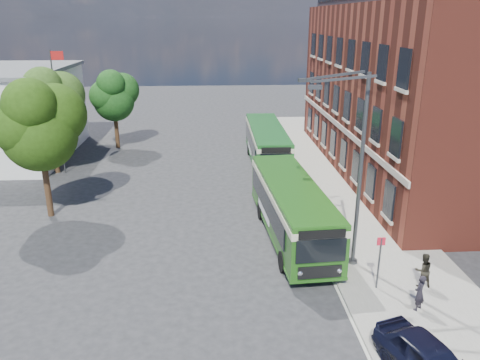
{
  "coord_description": "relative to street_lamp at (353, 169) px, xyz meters",
  "views": [
    {
      "loc": [
        -1.27,
        -21.25,
        11.13
      ],
      "look_at": [
        0.23,
        4.28,
        2.2
      ],
      "focal_mm": 35.0,
      "sensor_mm": 36.0,
      "label": 1
    }
  ],
  "objects": [
    {
      "name": "ground",
      "position": [
        -4.84,
        2.0,
        -4.79
      ],
      "size": [
        120.0,
        120.0,
        0.0
      ],
      "primitive_type": "plane",
      "color": "#29292B",
      "rests_on": "ground"
    },
    {
      "name": "bus_rear",
      "position": [
        -1.9,
        16.33,
        -2.96
      ],
      "size": [
        2.66,
        11.31,
        3.02
      ],
      "color": "#1B5920",
      "rests_on": "ground"
    },
    {
      "name": "pedestrian_b",
      "position": [
        2.74,
        -2.19,
        -3.87
      ],
      "size": [
        0.75,
        0.59,
        1.55
      ],
      "primitive_type": "imported",
      "rotation": [
        0.0,
        0.0,
        3.14
      ],
      "color": "black",
      "rests_on": "pavement"
    },
    {
      "name": "brick_office",
      "position": [
        9.16,
        14.0,
        2.18
      ],
      "size": [
        12.1,
        26.0,
        14.2
      ],
      "color": "maroon",
      "rests_on": "ground"
    },
    {
      "name": "flagpole",
      "position": [
        -17.29,
        15.0,
        0.15
      ],
      "size": [
        0.95,
        0.1,
        9.0
      ],
      "color": "#3E4043",
      "rests_on": "ground"
    },
    {
      "name": "pavement",
      "position": [
        2.16,
        10.0,
        -4.72
      ],
      "size": [
        6.0,
        48.0,
        0.15
      ],
      "primitive_type": "cube",
      "color": "gray",
      "rests_on": "ground"
    },
    {
      "name": "street_lamp",
      "position": [
        0.0,
        0.0,
        0.0
      ],
      "size": [
        2.96,
        2.38,
        9.0
      ],
      "color": "#3E4043",
      "rests_on": "ground"
    },
    {
      "name": "bus_front",
      "position": [
        -2.09,
        3.21,
        -2.96
      ],
      "size": [
        3.28,
        10.97,
        3.02
      ],
      "color": "#205415",
      "rests_on": "ground"
    },
    {
      "name": "tree_left",
      "position": [
        -15.74,
        6.78,
        0.74
      ],
      "size": [
        4.83,
        4.59,
        8.16
      ],
      "color": "#3A2615",
      "rests_on": "ground"
    },
    {
      "name": "tree_right",
      "position": [
        -14.65,
        22.07,
        -0.06
      ],
      "size": [
        4.13,
        3.93,
        6.97
      ],
      "color": "#3A2615",
      "rests_on": "ground"
    },
    {
      "name": "white_building",
      "position": [
        -22.84,
        20.0,
        -1.13
      ],
      "size": [
        9.4,
        13.4,
        7.3
      ],
      "color": "white",
      "rests_on": "ground"
    },
    {
      "name": "pedestrian_a",
      "position": [
        1.86,
        -3.85,
        -3.88
      ],
      "size": [
        0.66,
        0.63,
        1.51
      ],
      "primitive_type": "imported",
      "rotation": [
        0.0,
        0.0,
        3.82
      ],
      "color": "black",
      "rests_on": "pavement"
    },
    {
      "name": "tree_mid",
      "position": [
        -17.86,
        15.07,
        0.59
      ],
      "size": [
        4.69,
        4.46,
        7.93
      ],
      "color": "#3A2615",
      "rests_on": "ground"
    },
    {
      "name": "bus_stop_sign",
      "position": [
        0.76,
        -2.2,
        -3.28
      ],
      "size": [
        0.35,
        0.08,
        2.52
      ],
      "color": "#3E4043",
      "rests_on": "ground"
    },
    {
      "name": "kerb_line",
      "position": [
        -0.89,
        10.0,
        -4.79
      ],
      "size": [
        0.12,
        48.0,
        0.01
      ],
      "primitive_type": "cube",
      "color": "beige",
      "rests_on": "ground"
    }
  ]
}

